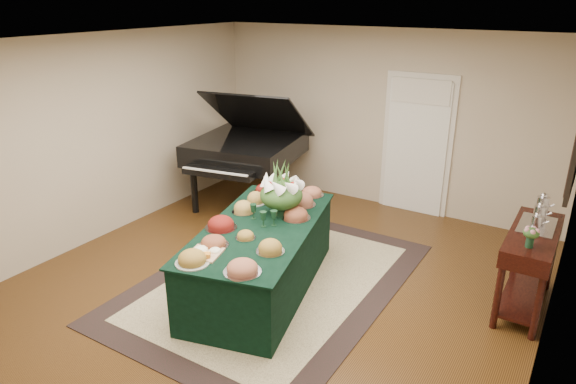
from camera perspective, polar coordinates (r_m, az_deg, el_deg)
The scene contains 14 objects.
ground at distance 6.02m, azimuth -1.52°, elevation -10.25°, with size 6.00×6.00×0.00m, color black.
area_rug at distance 6.08m, azimuth -1.60°, elevation -9.87°, with size 2.61×3.66×0.01m.
kitchen_doorway at distance 7.88m, azimuth 14.10°, elevation 4.93°, with size 1.05×0.07×2.10m.
buffet_table at distance 5.76m, azimuth -3.03°, elevation -7.28°, with size 1.64×2.53×0.78m.
food_platters at distance 5.62m, azimuth -3.15°, elevation -3.07°, with size 1.28×2.42×0.12m.
cutting_board at distance 5.05m, azimuth -9.14°, elevation -6.39°, with size 0.37×0.37×0.10m.
green_goblets at distance 5.60m, azimuth -2.75°, elevation -2.68°, with size 0.37×0.19×0.18m.
floral_centerpiece at distance 5.76m, azimuth -0.75°, elevation 0.25°, with size 0.51×0.51×0.51m.
grand_piano at distance 7.97m, azimuth -4.63°, elevation 4.94°, with size 1.81×2.02×1.83m.
wicker_basket at distance 7.58m, azimuth -1.87°, elevation -2.33°, with size 0.39×0.39×0.24m, color #AC8245.
mahogany_sideboard at distance 5.85m, azimuth 25.42°, elevation -5.75°, with size 0.45×1.28×0.89m.
tea_service at distance 5.90m, azimuth 26.14°, elevation -2.25°, with size 0.34×0.58×0.30m.
pink_bouquet at distance 5.35m, azimuth 25.40°, elevation -4.20°, with size 0.17×0.17×0.21m.
wall_painting at distance 5.49m, azimuth 29.40°, elevation 3.76°, with size 0.05×0.95×0.75m.
Camera 1 is at (2.84, -4.29, 3.13)m, focal length 32.00 mm.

